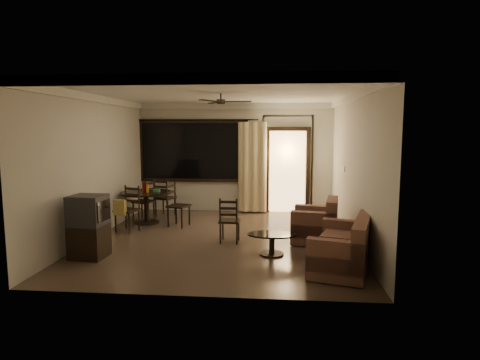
# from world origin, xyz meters

# --- Properties ---
(ground) EXTENTS (5.50, 5.50, 0.00)m
(ground) POSITION_xyz_m (0.00, 0.00, 0.00)
(ground) COLOR #7F6651
(ground) RESTS_ON ground
(room_shell) EXTENTS (5.50, 6.70, 5.50)m
(room_shell) POSITION_xyz_m (0.59, 1.77, 1.83)
(room_shell) COLOR beige
(room_shell) RESTS_ON ground
(dining_table) EXTENTS (1.15, 1.15, 0.94)m
(dining_table) POSITION_xyz_m (-1.90, 1.23, 0.57)
(dining_table) COLOR black
(dining_table) RESTS_ON ground
(dining_chair_west) EXTENTS (0.52, 0.52, 0.95)m
(dining_chair_west) POSITION_xyz_m (-2.04, 1.47, 0.28)
(dining_chair_west) COLOR black
(dining_chair_west) RESTS_ON ground
(dining_chair_east) EXTENTS (0.52, 0.52, 0.95)m
(dining_chair_east) POSITION_xyz_m (-1.10, 0.98, 0.28)
(dining_chair_east) COLOR black
(dining_chair_east) RESTS_ON ground
(dining_chair_south) EXTENTS (0.52, 0.56, 0.95)m
(dining_chair_south) POSITION_xyz_m (-2.05, 0.40, 0.31)
(dining_chair_south) COLOR black
(dining_chair_south) RESTS_ON ground
(dining_chair_north) EXTENTS (0.52, 0.52, 0.95)m
(dining_chair_north) POSITION_xyz_m (-1.67, 1.98, 0.28)
(dining_chair_north) COLOR black
(dining_chair_north) RESTS_ON ground
(tv_cabinet) EXTENTS (0.59, 0.53, 1.05)m
(tv_cabinet) POSITION_xyz_m (-2.05, -1.33, 0.53)
(tv_cabinet) COLOR black
(tv_cabinet) RESTS_ON ground
(sofa) EXTENTS (1.18, 1.64, 0.79)m
(sofa) POSITION_xyz_m (2.11, -1.54, 0.32)
(sofa) COLOR #472721
(sofa) RESTS_ON ground
(armchair) EXTENTS (0.95, 0.95, 0.83)m
(armchair) POSITION_xyz_m (1.84, -0.09, 0.34)
(armchair) COLOR #472721
(armchair) RESTS_ON ground
(coffee_table) EXTENTS (0.84, 0.50, 0.37)m
(coffee_table) POSITION_xyz_m (0.99, -0.93, 0.24)
(coffee_table) COLOR black
(coffee_table) RESTS_ON ground
(side_chair) EXTENTS (0.39, 0.39, 0.87)m
(side_chair) POSITION_xyz_m (0.18, -0.22, 0.26)
(side_chair) COLOR black
(side_chair) RESTS_ON ground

